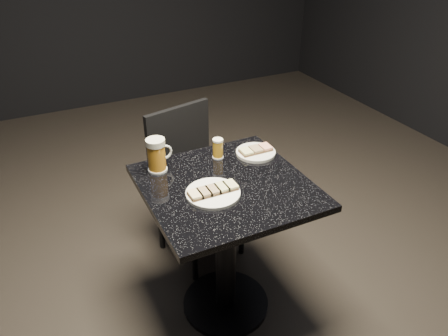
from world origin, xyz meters
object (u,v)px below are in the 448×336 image
at_px(plate_small, 256,153).
at_px(beer_mug, 157,155).
at_px(plate_large, 213,193).
at_px(chair, 192,175).
at_px(beer_tumbler, 218,148).
at_px(table, 226,228).

relative_size(plate_small, beer_mug, 1.22).
bearing_deg(plate_large, chair, 77.41).
height_order(plate_large, plate_small, same).
xyz_separation_m(plate_large, chair, (0.13, 0.56, -0.26)).
relative_size(plate_small, chair, 0.22).
relative_size(plate_large, beer_tumbler, 2.34).
xyz_separation_m(beer_mug, beer_tumbler, (0.30, -0.01, -0.03)).
distance_m(table, beer_mug, 0.46).
distance_m(plate_large, beer_tumbler, 0.32).
bearing_deg(plate_small, table, -144.27).
bearing_deg(beer_tumbler, chair, 95.69).
bearing_deg(plate_small, chair, 122.21).
relative_size(beer_mug, beer_tumbler, 1.61).
bearing_deg(plate_small, beer_tumbler, 165.14).
distance_m(beer_mug, beer_tumbler, 0.30).
bearing_deg(chair, beer_tumbler, -84.31).
relative_size(beer_tumbler, chair, 0.11).
height_order(plate_small, chair, chair).
distance_m(plate_large, beer_mug, 0.33).
relative_size(plate_large, table, 0.31).
xyz_separation_m(plate_small, table, (-0.25, -0.18, -0.25)).
height_order(plate_small, beer_tumbler, beer_tumbler).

